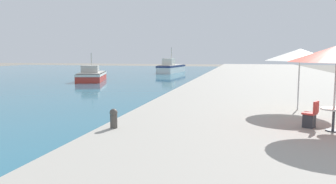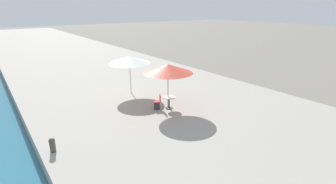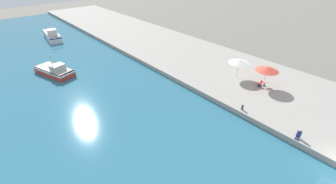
% 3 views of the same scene
% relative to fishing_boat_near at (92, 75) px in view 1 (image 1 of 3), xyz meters
% --- Properties ---
extents(quay_promenade, '(16.00, 90.00, 0.69)m').
position_rel_fishing_boat_near_xyz_m(quay_promenade, '(20.37, 2.01, -0.34)').
color(quay_promenade, '#A39E93').
rests_on(quay_promenade, ground_plane).
extents(fishing_boat_near, '(4.56, 7.13, 3.19)m').
position_rel_fishing_boat_near_xyz_m(fishing_boat_near, '(0.00, 0.00, 0.00)').
color(fishing_boat_near, red).
rests_on(fishing_boat_near, water_basin).
extents(fishing_boat_mid, '(3.29, 8.61, 4.18)m').
position_rel_fishing_boat_near_xyz_m(fishing_boat_mid, '(5.27, 18.58, 0.19)').
color(fishing_boat_mid, white).
rests_on(fishing_boat_mid, water_basin).
extents(cafe_umbrella_white, '(2.95, 2.95, 2.68)m').
position_rel_fishing_boat_near_xyz_m(cafe_umbrella_white, '(19.44, -19.43, 2.43)').
color(cafe_umbrella_white, '#B7B7B7').
rests_on(cafe_umbrella_white, quay_promenade).
extents(cafe_table, '(0.80, 0.80, 0.74)m').
position_rel_fishing_boat_near_xyz_m(cafe_table, '(19.91, -23.51, 0.54)').
color(cafe_table, '#333338').
rests_on(cafe_table, quay_promenade).
extents(cafe_chair_left, '(0.57, 0.56, 0.91)m').
position_rel_fishing_boat_near_xyz_m(cafe_chair_left, '(19.28, -23.15, 0.33)').
color(cafe_chair_left, '#2D2D33').
rests_on(cafe_chair_left, quay_promenade).
extents(mooring_bollard, '(0.26, 0.26, 0.65)m').
position_rel_fishing_boat_near_xyz_m(mooring_bollard, '(12.90, -24.68, 0.36)').
color(mooring_bollard, '#4C4742').
rests_on(mooring_bollard, quay_promenade).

